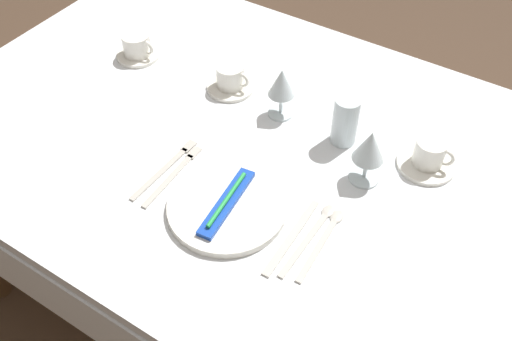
{
  "coord_description": "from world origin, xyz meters",
  "views": [
    {
      "loc": [
        0.52,
        -0.88,
        1.73
      ],
      "look_at": [
        0.03,
        -0.1,
        0.76
      ],
      "focal_mm": 40.28,
      "sensor_mm": 36.0,
      "label": 1
    }
  ],
  "objects_px": {
    "wine_glass_left": "(282,85)",
    "spoon_soup": "(314,231)",
    "fork_outer": "(175,173)",
    "dinner_plate": "(227,207)",
    "coffee_cup_left": "(137,44)",
    "toothbrush_package": "(227,202)",
    "wine_glass_centre": "(370,148)",
    "fork_inner": "(167,167)",
    "spoon_dessert": "(326,236)",
    "drink_tumbler": "(345,123)",
    "dinner_knife": "(291,239)",
    "coffee_cup_right": "(231,76)",
    "coffee_cup_far": "(430,153)"
  },
  "relations": [
    {
      "from": "wine_glass_left",
      "to": "spoon_soup",
      "type": "bearing_deg",
      "value": -48.48
    },
    {
      "from": "fork_outer",
      "to": "spoon_soup",
      "type": "height_order",
      "value": "spoon_soup"
    },
    {
      "from": "dinner_plate",
      "to": "coffee_cup_left",
      "type": "bearing_deg",
      "value": 148.11
    },
    {
      "from": "wine_glass_left",
      "to": "toothbrush_package",
      "type": "bearing_deg",
      "value": -79.11
    },
    {
      "from": "toothbrush_package",
      "to": "wine_glass_centre",
      "type": "bearing_deg",
      "value": 49.13
    },
    {
      "from": "fork_inner",
      "to": "spoon_dessert",
      "type": "bearing_deg",
      "value": 3.04
    },
    {
      "from": "coffee_cup_left",
      "to": "drink_tumbler",
      "type": "height_order",
      "value": "drink_tumbler"
    },
    {
      "from": "wine_glass_left",
      "to": "drink_tumbler",
      "type": "height_order",
      "value": "wine_glass_left"
    },
    {
      "from": "toothbrush_package",
      "to": "wine_glass_centre",
      "type": "height_order",
      "value": "wine_glass_centre"
    },
    {
      "from": "wine_glass_centre",
      "to": "toothbrush_package",
      "type": "bearing_deg",
      "value": -130.87
    },
    {
      "from": "fork_inner",
      "to": "dinner_knife",
      "type": "distance_m",
      "value": 0.36
    },
    {
      "from": "spoon_dessert",
      "to": "drink_tumbler",
      "type": "relative_size",
      "value": 1.64
    },
    {
      "from": "coffee_cup_left",
      "to": "dinner_knife",
      "type": "bearing_deg",
      "value": -25.36
    },
    {
      "from": "drink_tumbler",
      "to": "wine_glass_centre",
      "type": "bearing_deg",
      "value": -41.89
    },
    {
      "from": "spoon_dessert",
      "to": "dinner_knife",
      "type": "bearing_deg",
      "value": -142.03
    },
    {
      "from": "dinner_knife",
      "to": "fork_inner",
      "type": "bearing_deg",
      "value": 176.07
    },
    {
      "from": "wine_glass_left",
      "to": "dinner_knife",
      "type": "bearing_deg",
      "value": -56.12
    },
    {
      "from": "spoon_soup",
      "to": "drink_tumbler",
      "type": "height_order",
      "value": "drink_tumbler"
    },
    {
      "from": "wine_glass_centre",
      "to": "wine_glass_left",
      "type": "distance_m",
      "value": 0.3
    },
    {
      "from": "dinner_plate",
      "to": "fork_inner",
      "type": "distance_m",
      "value": 0.2
    },
    {
      "from": "wine_glass_centre",
      "to": "dinner_plate",
      "type": "bearing_deg",
      "value": -130.87
    },
    {
      "from": "drink_tumbler",
      "to": "dinner_plate",
      "type": "bearing_deg",
      "value": -108.8
    },
    {
      "from": "coffee_cup_right",
      "to": "wine_glass_centre",
      "type": "height_order",
      "value": "wine_glass_centre"
    },
    {
      "from": "wine_glass_centre",
      "to": "coffee_cup_far",
      "type": "bearing_deg",
      "value": 47.28
    },
    {
      "from": "dinner_plate",
      "to": "coffee_cup_far",
      "type": "height_order",
      "value": "coffee_cup_far"
    },
    {
      "from": "coffee_cup_far",
      "to": "drink_tumbler",
      "type": "relative_size",
      "value": 0.74
    },
    {
      "from": "spoon_dessert",
      "to": "coffee_cup_left",
      "type": "height_order",
      "value": "coffee_cup_left"
    },
    {
      "from": "fork_outer",
      "to": "coffee_cup_far",
      "type": "distance_m",
      "value": 0.6
    },
    {
      "from": "toothbrush_package",
      "to": "coffee_cup_right",
      "type": "xyz_separation_m",
      "value": [
        -0.24,
        0.36,
        0.02
      ]
    },
    {
      "from": "fork_outer",
      "to": "spoon_dessert",
      "type": "bearing_deg",
      "value": 4.23
    },
    {
      "from": "toothbrush_package",
      "to": "coffee_cup_left",
      "type": "relative_size",
      "value": 2.08
    },
    {
      "from": "coffee_cup_left",
      "to": "drink_tumbler",
      "type": "xyz_separation_m",
      "value": [
        0.66,
        0.0,
        0.02
      ]
    },
    {
      "from": "toothbrush_package",
      "to": "dinner_knife",
      "type": "relative_size",
      "value": 0.93
    },
    {
      "from": "dinner_knife",
      "to": "coffee_cup_left",
      "type": "bearing_deg",
      "value": 154.64
    },
    {
      "from": "coffee_cup_right",
      "to": "drink_tumbler",
      "type": "height_order",
      "value": "drink_tumbler"
    },
    {
      "from": "fork_outer",
      "to": "dinner_knife",
      "type": "relative_size",
      "value": 0.96
    },
    {
      "from": "drink_tumbler",
      "to": "dinner_knife",
      "type": "bearing_deg",
      "value": -82.4
    },
    {
      "from": "coffee_cup_left",
      "to": "spoon_dessert",
      "type": "bearing_deg",
      "value": -20.64
    },
    {
      "from": "dinner_plate",
      "to": "fork_inner",
      "type": "height_order",
      "value": "dinner_plate"
    },
    {
      "from": "dinner_knife",
      "to": "coffee_cup_right",
      "type": "relative_size",
      "value": 2.35
    },
    {
      "from": "drink_tumbler",
      "to": "spoon_soup",
      "type": "bearing_deg",
      "value": -75.14
    },
    {
      "from": "spoon_dessert",
      "to": "coffee_cup_right",
      "type": "height_order",
      "value": "coffee_cup_right"
    },
    {
      "from": "dinner_plate",
      "to": "fork_outer",
      "type": "xyz_separation_m",
      "value": [
        -0.17,
        0.02,
        -0.01
      ]
    },
    {
      "from": "coffee_cup_left",
      "to": "coffee_cup_right",
      "type": "bearing_deg",
      "value": 3.79
    },
    {
      "from": "fork_outer",
      "to": "coffee_cup_left",
      "type": "xyz_separation_m",
      "value": [
        -0.38,
        0.32,
        0.04
      ]
    },
    {
      "from": "spoon_dessert",
      "to": "coffee_cup_right",
      "type": "distance_m",
      "value": 0.55
    },
    {
      "from": "spoon_soup",
      "to": "wine_glass_centre",
      "type": "xyz_separation_m",
      "value": [
        0.02,
        0.2,
        0.1
      ]
    },
    {
      "from": "toothbrush_package",
      "to": "coffee_cup_far",
      "type": "xyz_separation_m",
      "value": [
        0.33,
        0.37,
        0.02
      ]
    },
    {
      "from": "coffee_cup_left",
      "to": "coffee_cup_right",
      "type": "xyz_separation_m",
      "value": [
        0.31,
        0.02,
        0.0
      ]
    },
    {
      "from": "dinner_plate",
      "to": "coffee_cup_left",
      "type": "relative_size",
      "value": 2.62
    }
  ]
}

